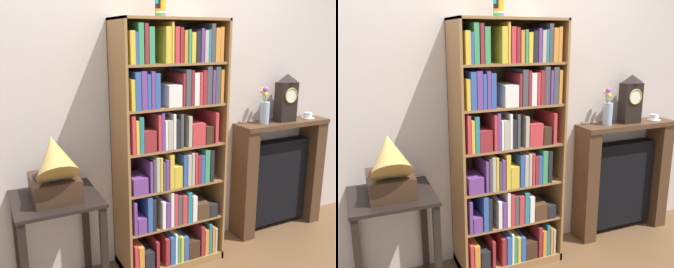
{
  "view_description": "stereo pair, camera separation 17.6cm",
  "coord_description": "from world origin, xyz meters",
  "views": [
    {
      "loc": [
        -1.24,
        -2.34,
        1.73
      ],
      "look_at": [
        -0.01,
        0.11,
        1.04
      ],
      "focal_mm": 41.1,
      "sensor_mm": 36.0,
      "label": 1
    },
    {
      "loc": [
        -1.08,
        -2.41,
        1.73
      ],
      "look_at": [
        -0.01,
        0.11,
        1.04
      ],
      "focal_mm": 41.1,
      "sensor_mm": 36.0,
      "label": 2
    }
  ],
  "objects": [
    {
      "name": "ground_plane",
      "position": [
        0.0,
        0.0,
        -0.01
      ],
      "size": [
        7.4,
        6.4,
        0.02
      ],
      "primitive_type": "cube",
      "color": "brown"
    },
    {
      "name": "wall_back",
      "position": [
        0.14,
        0.33,
        1.33
      ],
      "size": [
        4.4,
        0.08,
        2.66
      ],
      "primitive_type": "cube",
      "color": "beige",
      "rests_on": "ground"
    },
    {
      "name": "bookshelf",
      "position": [
        -0.0,
        0.1,
        0.92
      ],
      "size": [
        0.79,
        0.36,
        1.86
      ],
      "color": "olive",
      "rests_on": "ground"
    },
    {
      "name": "cup_stack",
      "position": [
        -0.05,
        0.16,
        1.98
      ],
      "size": [
        0.08,
        0.08,
        0.24
      ],
      "color": "green",
      "rests_on": "bookshelf"
    },
    {
      "name": "side_table_left",
      "position": [
        -0.86,
        0.03,
        0.55
      ],
      "size": [
        0.54,
        0.52,
        0.73
      ],
      "color": "black",
      "rests_on": "ground"
    },
    {
      "name": "gramophone",
      "position": [
        -0.86,
        -0.02,
        0.93
      ],
      "size": [
        0.29,
        0.44,
        0.48
      ],
      "color": "#382316",
      "rests_on": "side_table_left"
    },
    {
      "name": "fireplace_mantel",
      "position": [
        1.15,
        0.19,
        0.5
      ],
      "size": [
        0.9,
        0.24,
        1.01
      ],
      "color": "#472D1C",
      "rests_on": "ground"
    },
    {
      "name": "mantel_clock",
      "position": [
        1.17,
        0.16,
        1.22
      ],
      "size": [
        0.17,
        0.12,
        0.41
      ],
      "color": "black",
      "rests_on": "fireplace_mantel"
    },
    {
      "name": "flower_vase",
      "position": [
        0.94,
        0.17,
        1.14
      ],
      "size": [
        0.12,
        0.12,
        0.32
      ],
      "color": "#99B2D1",
      "rests_on": "fireplace_mantel"
    },
    {
      "name": "teacup_with_saucer",
      "position": [
        1.44,
        0.17,
        1.03
      ],
      "size": [
        0.12,
        0.12,
        0.05
      ],
      "color": "white",
      "rests_on": "fireplace_mantel"
    }
  ]
}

